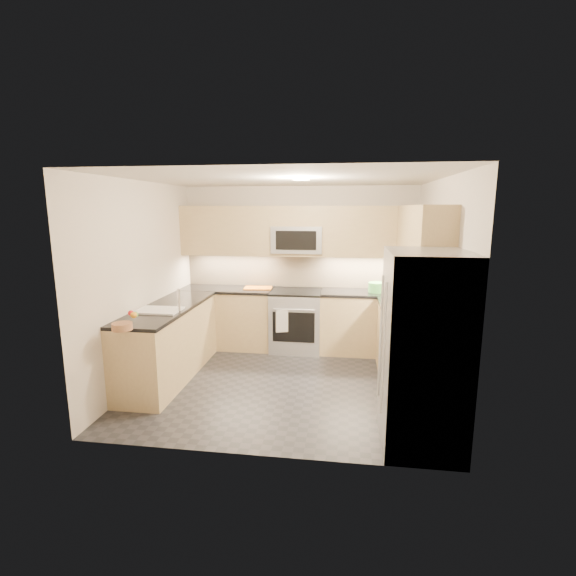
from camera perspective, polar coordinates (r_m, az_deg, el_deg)
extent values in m
cube|color=#25252A|center=(5.40, -0.52, -12.78)|extent=(3.60, 3.20, 0.00)
cube|color=beige|center=(4.96, -0.57, 14.73)|extent=(3.60, 3.20, 0.02)
cube|color=beige|center=(6.60, 1.49, 2.88)|extent=(3.60, 0.02, 2.50)
cube|color=beige|center=(3.49, -4.39, -4.37)|extent=(3.60, 0.02, 2.50)
cube|color=beige|center=(5.58, -19.15, 0.81)|extent=(0.02, 3.20, 2.50)
cube|color=beige|center=(5.09, 19.92, -0.15)|extent=(0.02, 3.20, 2.50)
cube|color=tan|center=(6.68, -8.20, -4.14)|extent=(1.42, 0.60, 0.90)
cube|color=tan|center=(6.44, 10.87, -4.79)|extent=(1.42, 0.60, 0.90)
cube|color=tan|center=(5.38, 15.88, -8.15)|extent=(0.60, 1.70, 0.90)
cube|color=tan|center=(5.64, -15.91, -7.27)|extent=(0.60, 2.00, 0.90)
cube|color=black|center=(6.57, -8.31, -0.18)|extent=(1.42, 0.63, 0.04)
cube|color=black|center=(6.33, 11.02, -0.69)|extent=(1.42, 0.63, 0.04)
cube|color=black|center=(5.25, 16.15, -3.30)|extent=(0.63, 1.70, 0.04)
cube|color=black|center=(5.52, -16.16, -2.62)|extent=(0.63, 2.00, 0.04)
cube|color=tan|center=(6.37, 1.34, 7.80)|extent=(3.60, 0.35, 0.75)
cube|color=tan|center=(5.26, 17.84, 6.63)|extent=(0.35, 1.95, 0.75)
cube|color=tan|center=(6.60, 1.48, 2.40)|extent=(3.60, 0.01, 0.51)
cube|color=tan|center=(5.54, 18.89, 0.17)|extent=(0.01, 2.30, 0.51)
cube|color=#A3A5AB|center=(6.44, 1.13, -4.54)|extent=(0.76, 0.65, 0.91)
cube|color=black|center=(6.34, 1.14, -0.52)|extent=(0.76, 0.65, 0.03)
cube|color=black|center=(6.13, 0.76, -5.40)|extent=(0.62, 0.02, 0.45)
cylinder|color=#B2B5BA|center=(6.04, 0.75, -2.99)|extent=(0.60, 0.02, 0.02)
cube|color=gray|center=(6.35, 1.30, 6.66)|extent=(0.76, 0.40, 0.40)
cube|color=black|center=(6.15, 1.08, 6.52)|extent=(0.60, 0.01, 0.28)
cube|color=#A3A5AB|center=(4.02, 18.03, -8.06)|extent=(0.70, 0.90, 1.80)
cylinder|color=#B2B5BA|center=(3.78, 12.97, -8.18)|extent=(0.02, 0.02, 1.20)
cylinder|color=#B2B5BA|center=(4.12, 12.54, -6.56)|extent=(0.02, 0.02, 1.20)
cube|color=white|center=(5.31, -17.22, -3.66)|extent=(0.52, 0.38, 0.16)
cylinder|color=silver|center=(5.16, -14.73, -1.65)|extent=(0.03, 0.03, 0.28)
cylinder|color=green|center=(6.31, 12.06, 0.09)|extent=(0.30, 0.30, 0.14)
cube|color=orange|center=(6.49, -4.11, 0.02)|extent=(0.45, 0.33, 0.01)
cylinder|color=#9F6C4A|center=(4.60, -21.74, -4.91)|extent=(0.26, 0.26, 0.07)
sphere|color=red|center=(4.80, -20.69, -3.23)|extent=(0.06, 0.06, 0.06)
sphere|color=#73B74E|center=(4.73, -20.13, -3.41)|extent=(0.06, 0.06, 0.06)
cube|color=silver|center=(6.08, -0.83, -4.54)|extent=(0.17, 0.07, 0.34)
sphere|color=orange|center=(4.71, -20.35, -3.50)|extent=(0.07, 0.07, 0.07)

